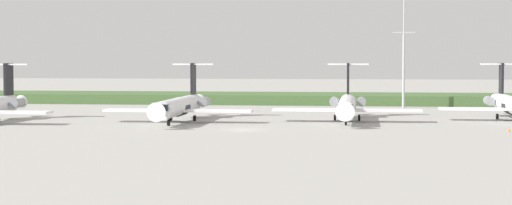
% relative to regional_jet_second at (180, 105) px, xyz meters
% --- Properties ---
extents(ground_plane, '(500.00, 500.00, 0.00)m').
position_rel_regional_jet_second_xyz_m(ground_plane, '(11.66, 16.57, -2.54)').
color(ground_plane, '#9E9B96').
extents(grass_berm, '(320.00, 20.00, 2.07)m').
position_rel_regional_jet_second_xyz_m(grass_berm, '(11.66, 56.03, -1.50)').
color(grass_berm, '#426033').
rests_on(grass_berm, ground).
extents(regional_jet_second, '(22.81, 31.00, 9.00)m').
position_rel_regional_jet_second_xyz_m(regional_jet_second, '(0.00, 0.00, 0.00)').
color(regional_jet_second, white).
rests_on(regional_jet_second, ground).
extents(regional_jet_third, '(22.81, 31.00, 9.00)m').
position_rel_regional_jet_second_xyz_m(regional_jet_third, '(25.52, 4.21, 0.00)').
color(regional_jet_third, white).
rests_on(regional_jet_third, ground).
extents(regional_jet_fourth, '(22.81, 31.00, 9.00)m').
position_rel_regional_jet_second_xyz_m(regional_jet_fourth, '(51.34, 9.71, 0.00)').
color(regional_jet_fourth, white).
rests_on(regional_jet_fourth, ground).
extents(antenna_mast, '(4.40, 0.50, 22.66)m').
position_rel_regional_jet_second_xyz_m(antenna_mast, '(35.89, 39.99, 6.88)').
color(antenna_mast, '#B2B2B7').
rests_on(antenna_mast, ground).
extents(safety_cone_front_marker, '(0.44, 0.44, 0.55)m').
position_rel_regional_jet_second_xyz_m(safety_cone_front_marker, '(47.24, -12.54, -2.26)').
color(safety_cone_front_marker, orange).
rests_on(safety_cone_front_marker, ground).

